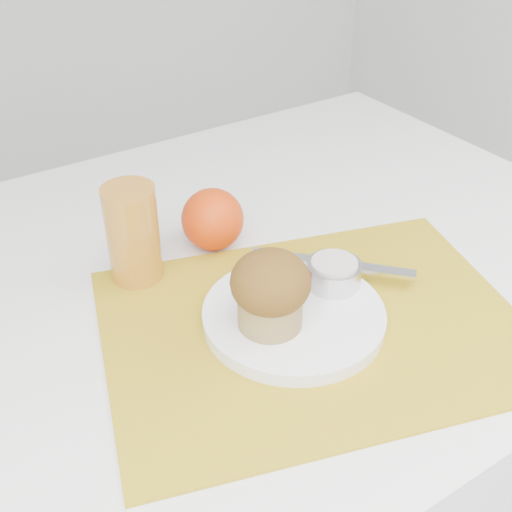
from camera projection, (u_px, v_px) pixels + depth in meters
table at (214, 461)px, 1.04m from camera, size 1.20×0.80×0.75m
placemat at (314, 326)px, 0.74m from camera, size 0.56×0.47×0.00m
plate at (294, 316)px, 0.74m from camera, size 0.22×0.22×0.02m
ramekin at (334, 274)px, 0.77m from camera, size 0.08×0.08×0.03m
cream at (334, 264)px, 0.76m from camera, size 0.07×0.07×0.01m
raspberry_near at (289, 275)px, 0.78m from camera, size 0.02×0.02×0.02m
raspberry_far at (289, 279)px, 0.77m from camera, size 0.02×0.02×0.02m
butter_knife at (332, 263)px, 0.81m from camera, size 0.15×0.16×0.01m
orange at (213, 219)px, 0.86m from camera, size 0.08×0.08×0.08m
juice_glass at (133, 235)px, 0.78m from camera, size 0.08×0.08×0.13m
muffin at (270, 290)px, 0.69m from camera, size 0.09×0.09×0.09m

